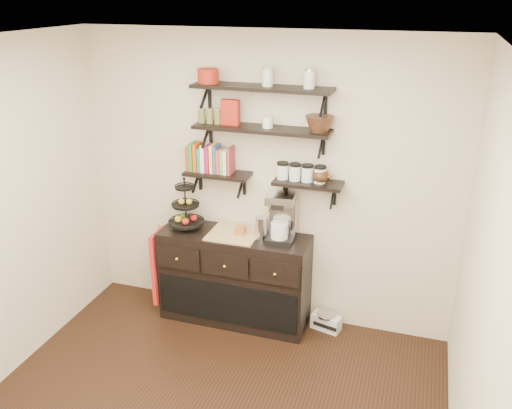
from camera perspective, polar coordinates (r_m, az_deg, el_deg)
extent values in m
cube|color=white|center=(3.04, -8.78, 15.82)|extent=(3.50, 3.50, 0.02)
cube|color=beige|center=(4.95, 1.03, 2.29)|extent=(3.50, 0.02, 2.70)
cube|color=beige|center=(3.21, 22.82, -11.20)|extent=(0.02, 3.50, 2.70)
cube|color=black|center=(4.60, 0.61, 12.20)|extent=(1.20, 0.27, 0.03)
cube|color=black|center=(4.90, -4.90, 11.37)|extent=(0.02, 0.03, 0.20)
cube|color=black|center=(4.61, 7.34, 10.60)|extent=(0.02, 0.03, 0.20)
cube|color=black|center=(4.67, 0.59, 7.96)|extent=(1.20, 0.27, 0.03)
cube|color=black|center=(4.98, -4.77, 7.40)|extent=(0.02, 0.03, 0.20)
cube|color=black|center=(4.69, 7.14, 6.40)|extent=(0.02, 0.03, 0.20)
cube|color=black|center=(4.94, -4.06, 3.25)|extent=(0.60, 0.25, 0.03)
cube|color=black|center=(5.15, -5.85, 2.64)|extent=(0.02, 0.03, 0.20)
cube|color=black|center=(5.00, -1.22, 2.15)|extent=(0.03, 0.03, 0.20)
cube|color=black|center=(4.71, 5.50, 2.24)|extent=(0.60, 0.25, 0.03)
cube|color=black|center=(4.89, 3.22, 1.66)|extent=(0.03, 0.03, 0.20)
cube|color=black|center=(4.81, 8.29, 1.09)|extent=(0.02, 0.03, 0.20)
cube|color=#B33218|center=(5.01, -6.83, 4.79)|extent=(0.02, 0.15, 0.20)
cube|color=#277B30|center=(4.99, -6.50, 4.98)|extent=(0.03, 0.15, 0.24)
cube|color=#D24909|center=(4.98, -6.08, 4.78)|extent=(0.04, 0.15, 0.21)
cube|color=#137F73|center=(4.96, -5.71, 4.96)|extent=(0.03, 0.15, 0.25)
cube|color=#F8E7CC|center=(4.95, -5.34, 4.77)|extent=(0.03, 0.15, 0.22)
cube|color=#8D1A4B|center=(4.93, -4.92, 4.95)|extent=(0.04, 0.15, 0.26)
cube|color=#F5C54B|center=(4.92, -4.50, 4.75)|extent=(0.03, 0.15, 0.23)
cube|color=#2D4F8E|center=(4.91, -4.11, 4.54)|extent=(0.03, 0.15, 0.20)
cube|color=#BA4036|center=(4.89, -3.67, 4.73)|extent=(0.04, 0.15, 0.24)
cube|color=#5CA85A|center=(4.88, -3.23, 4.52)|extent=(0.03, 0.15, 0.21)
cube|color=#FBE0B4|center=(4.86, -2.83, 4.71)|extent=(0.03, 0.15, 0.25)
cube|color=maroon|center=(4.85, -2.44, 4.50)|extent=(0.02, 0.15, 0.22)
cylinder|color=silver|center=(4.73, 2.83, 3.47)|extent=(0.10, 0.10, 0.13)
cylinder|color=silver|center=(4.71, 4.12, 3.34)|extent=(0.10, 0.10, 0.13)
cylinder|color=silver|center=(4.69, 5.43, 3.20)|extent=(0.10, 0.10, 0.13)
cylinder|color=silver|center=(4.67, 6.74, 3.06)|extent=(0.10, 0.10, 0.13)
cube|color=black|center=(5.19, -2.26, -7.70)|extent=(1.40, 0.45, 0.90)
cube|color=tan|center=(4.98, -2.34, -3.11)|extent=(0.45, 0.41, 0.02)
sphere|color=gold|center=(5.03, -8.33, -5.71)|extent=(0.04, 0.04, 0.04)
sphere|color=gold|center=(4.86, -3.33, -6.54)|extent=(0.04, 0.04, 0.04)
sphere|color=gold|center=(4.73, 2.00, -7.37)|extent=(0.04, 0.04, 0.04)
cylinder|color=black|center=(5.05, -7.44, 0.02)|extent=(0.02, 0.02, 0.48)
cylinder|color=black|center=(5.12, -7.34, -1.89)|extent=(0.33, 0.33, 0.01)
cylinder|color=black|center=(5.06, -7.43, -0.09)|extent=(0.25, 0.25, 0.02)
cylinder|color=black|center=(5.00, -7.53, 1.77)|extent=(0.17, 0.17, 0.02)
sphere|color=#B21914|center=(5.12, -6.59, -1.41)|extent=(0.07, 0.07, 0.07)
sphere|color=gold|center=(5.06, -7.85, 0.32)|extent=(0.06, 0.06, 0.06)
cube|color=#9E5524|center=(4.93, -1.62, -2.70)|extent=(0.08, 0.08, 0.08)
cube|color=black|center=(4.85, 2.54, -3.62)|extent=(0.26, 0.24, 0.04)
cube|color=silver|center=(4.84, 2.82, -1.24)|extent=(0.25, 0.11, 0.38)
cube|color=silver|center=(4.70, 2.62, 0.65)|extent=(0.26, 0.24, 0.08)
cylinder|color=silver|center=(4.79, 2.49, -2.72)|extent=(0.17, 0.17, 0.14)
cylinder|color=silver|center=(4.84, 0.59, -2.52)|extent=(0.11, 0.11, 0.22)
cube|color=red|center=(5.34, -10.06, -6.32)|extent=(0.04, 0.31, 0.72)
cube|color=silver|center=(5.27, 7.41, -12.18)|extent=(0.30, 0.20, 0.14)
cylinder|color=silver|center=(5.23, 7.45, -11.44)|extent=(0.22, 0.22, 0.02)
cube|color=black|center=(5.21, 7.25, -12.61)|extent=(0.23, 0.07, 0.04)
cube|color=#9E2012|center=(4.73, -2.71, 9.67)|extent=(0.16, 0.07, 0.22)
cylinder|color=white|center=(4.64, 1.24, 8.66)|extent=(0.09, 0.09, 0.10)
cylinder|color=#9E2012|center=(4.75, -5.06, 13.34)|extent=(0.18, 0.18, 0.12)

